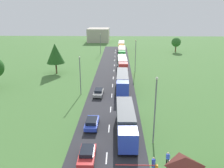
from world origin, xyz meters
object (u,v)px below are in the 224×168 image
(lamppost_second, at_px, (80,74))
(lamppost_fourth, at_px, (100,43))
(truck_lead, at_px, (126,120))
(truck_fourth, at_px, (122,52))
(car_third, at_px, (99,92))
(car_second, at_px, (92,123))
(person_lead, at_px, (168,158))
(truck_third, at_px, (122,64))
(tree_oak, at_px, (176,42))
(tree_birch, at_px, (55,54))
(person_second, at_px, (153,163))
(lamppost_third, at_px, (136,54))
(lamppost_lead, at_px, (155,108))
(truck_fifth, at_px, (121,46))
(distant_building, at_px, (99,35))
(barrier_gate, at_px, (149,168))
(truck_second, at_px, (122,81))
(car_lead, at_px, (87,155))

(lamppost_second, distance_m, lamppost_fourth, 46.23)
(truck_lead, relative_size, lamppost_second, 1.49)
(truck_lead, distance_m, truck_fourth, 55.32)
(car_third, distance_m, lamppost_second, 5.39)
(car_second, distance_m, person_lead, 13.07)
(truck_third, distance_m, lamppost_second, 22.25)
(tree_oak, bearing_deg, tree_birch, -139.17)
(truck_lead, relative_size, tree_birch, 1.46)
(person_second, bearing_deg, lamppost_third, 89.03)
(lamppost_lead, relative_size, lamppost_third, 1.01)
(truck_fourth, relative_size, lamppost_third, 1.36)
(car_third, bearing_deg, lamppost_lead, -63.62)
(truck_third, height_order, lamppost_lead, lamppost_lead)
(truck_fifth, bearing_deg, car_third, -95.36)
(distant_building, bearing_deg, truck_fifth, -67.09)
(car_third, relative_size, lamppost_second, 0.55)
(car_second, height_order, person_lead, person_lead)
(lamppost_third, relative_size, tree_oak, 1.54)
(lamppost_fourth, bearing_deg, person_second, -80.96)
(tree_birch, bearing_deg, lamppost_lead, -58.01)
(person_second, height_order, lamppost_second, lamppost_second)
(lamppost_third, distance_m, tree_birch, 22.17)
(barrier_gate, distance_m, distant_building, 110.07)
(truck_third, bearing_deg, lamppost_fourth, 107.70)
(tree_birch, relative_size, distant_building, 0.62)
(car_third, bearing_deg, truck_second, 37.76)
(truck_lead, xyz_separation_m, person_lead, (4.64, -7.24, -1.12))
(car_second, xyz_separation_m, barrier_gate, (7.41, -10.22, -0.12))
(tree_oak, bearing_deg, lamppost_lead, -105.03)
(car_third, height_order, tree_oak, tree_oak)
(lamppost_lead, xyz_separation_m, tree_oak, (19.03, 70.87, -1.10))
(truck_fifth, bearing_deg, distant_building, 112.91)
(lamppost_second, bearing_deg, tree_birch, 119.29)
(tree_oak, height_order, tree_birch, tree_birch)
(truck_lead, bearing_deg, lamppost_third, 84.08)
(truck_third, xyz_separation_m, person_lead, (4.62, -43.43, -1.26))
(car_lead, xyz_separation_m, tree_oak, (27.40, 75.04, 3.20))
(person_second, xyz_separation_m, tree_birch, (-21.33, 40.90, 4.78))
(truck_second, height_order, car_third, truck_second)
(truck_fourth, relative_size, person_lead, 7.25)
(lamppost_third, bearing_deg, car_third, -114.09)
(truck_fourth, bearing_deg, person_second, -87.45)
(truck_third, height_order, lamppost_third, lamppost_third)
(car_lead, height_order, lamppost_lead, lamppost_lead)
(truck_fourth, height_order, truck_fifth, truck_fourth)
(car_third, xyz_separation_m, tree_birch, (-13.25, 17.54, 4.82))
(lamppost_fourth, distance_m, tree_birch, 31.10)
(truck_second, relative_size, tree_birch, 1.60)
(truck_third, bearing_deg, truck_fourth, 89.86)
(car_second, relative_size, tree_oak, 0.73)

